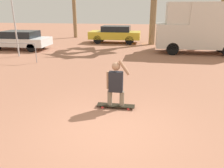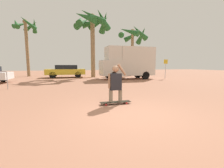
{
  "view_description": "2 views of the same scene",
  "coord_description": "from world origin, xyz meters",
  "px_view_note": "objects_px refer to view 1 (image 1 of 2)",
  "views": [
    {
      "loc": [
        0.79,
        -4.68,
        2.83
      ],
      "look_at": [
        -0.17,
        1.39,
        0.71
      ],
      "focal_mm": 35.0,
      "sensor_mm": 36.0,
      "label": 1
    },
    {
      "loc": [
        -1.65,
        -3.85,
        1.42
      ],
      "look_at": [
        -0.15,
        1.37,
        0.74
      ],
      "focal_mm": 24.0,
      "sensor_mm": 36.0,
      "label": 2
    }
  ],
  "objects_px": {
    "person_skateboarder": "(116,82)",
    "camper_van": "(202,27)",
    "parked_car_white": "(20,40)",
    "skateboard": "(116,105)",
    "parked_car_yellow": "(115,34)",
    "flagpole": "(13,1)"
  },
  "relations": [
    {
      "from": "person_skateboarder",
      "to": "parked_car_white",
      "type": "height_order",
      "value": "person_skateboarder"
    },
    {
      "from": "camper_van",
      "to": "flagpole",
      "type": "height_order",
      "value": "flagpole"
    },
    {
      "from": "skateboard",
      "to": "parked_car_white",
      "type": "relative_size",
      "value": 0.27
    },
    {
      "from": "skateboard",
      "to": "flagpole",
      "type": "distance_m",
      "value": 10.12
    },
    {
      "from": "parked_car_yellow",
      "to": "person_skateboarder",
      "type": "bearing_deg",
      "value": -81.66
    },
    {
      "from": "camper_van",
      "to": "parked_car_yellow",
      "type": "xyz_separation_m",
      "value": [
        -6.26,
        3.87,
        -0.96
      ]
    },
    {
      "from": "parked_car_white",
      "to": "flagpole",
      "type": "relative_size",
      "value": 0.77
    },
    {
      "from": "camper_van",
      "to": "parked_car_yellow",
      "type": "distance_m",
      "value": 7.42
    },
    {
      "from": "camper_van",
      "to": "flagpole",
      "type": "relative_size",
      "value": 0.99
    },
    {
      "from": "skateboard",
      "to": "parked_car_white",
      "type": "height_order",
      "value": "parked_car_white"
    },
    {
      "from": "camper_van",
      "to": "parked_car_white",
      "type": "relative_size",
      "value": 1.29
    },
    {
      "from": "skateboard",
      "to": "camper_van",
      "type": "relative_size",
      "value": 0.21
    },
    {
      "from": "flagpole",
      "to": "parked_car_white",
      "type": "bearing_deg",
      "value": 120.23
    },
    {
      "from": "parked_car_white",
      "to": "person_skateboarder",
      "type": "bearing_deg",
      "value": -46.85
    },
    {
      "from": "parked_car_yellow",
      "to": "camper_van",
      "type": "bearing_deg",
      "value": -31.71
    },
    {
      "from": "skateboard",
      "to": "parked_car_yellow",
      "type": "distance_m",
      "value": 13.45
    },
    {
      "from": "parked_car_yellow",
      "to": "parked_car_white",
      "type": "bearing_deg",
      "value": -145.46
    },
    {
      "from": "person_skateboarder",
      "to": "camper_van",
      "type": "bearing_deg",
      "value": 65.42
    },
    {
      "from": "skateboard",
      "to": "parked_car_white",
      "type": "bearing_deg",
      "value": 133.16
    },
    {
      "from": "skateboard",
      "to": "camper_van",
      "type": "bearing_deg",
      "value": 65.43
    },
    {
      "from": "parked_car_yellow",
      "to": "parked_car_white",
      "type": "xyz_separation_m",
      "value": [
        -6.39,
        -4.4,
        -0.07
      ]
    },
    {
      "from": "parked_car_white",
      "to": "flagpole",
      "type": "xyz_separation_m",
      "value": [
        1.35,
        -2.31,
        2.58
      ]
    }
  ]
}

